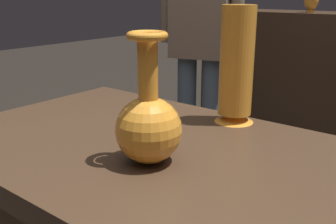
{
  "coord_description": "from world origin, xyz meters",
  "views": [
    {
      "loc": [
        0.46,
        -0.63,
        1.13
      ],
      "look_at": [
        -0.02,
        -0.04,
        0.9
      ],
      "focal_mm": 42.66,
      "sensor_mm": 36.0,
      "label": 1
    }
  ],
  "objects_px": {
    "vase_centerpiece": "(149,123)",
    "visitor_near_left": "(201,31)",
    "vase_tall_behind": "(236,67)",
    "shelf_vase_left": "(311,0)"
  },
  "relations": [
    {
      "from": "vase_tall_behind",
      "to": "vase_centerpiece",
      "type": "bearing_deg",
      "value": -91.01
    },
    {
      "from": "vase_tall_behind",
      "to": "visitor_near_left",
      "type": "relative_size",
      "value": 0.19
    },
    {
      "from": "vase_tall_behind",
      "to": "visitor_near_left",
      "type": "bearing_deg",
      "value": 128.33
    },
    {
      "from": "visitor_near_left",
      "to": "shelf_vase_left",
      "type": "bearing_deg",
      "value": -124.04
    },
    {
      "from": "shelf_vase_left",
      "to": "vase_centerpiece",
      "type": "bearing_deg",
      "value": -77.74
    },
    {
      "from": "shelf_vase_left",
      "to": "visitor_near_left",
      "type": "xyz_separation_m",
      "value": [
        -0.28,
        -0.91,
        -0.16
      ]
    },
    {
      "from": "visitor_near_left",
      "to": "vase_tall_behind",
      "type": "bearing_deg",
      "value": 111.36
    },
    {
      "from": "vase_tall_behind",
      "to": "shelf_vase_left",
      "type": "bearing_deg",
      "value": 104.55
    },
    {
      "from": "vase_centerpiece",
      "to": "shelf_vase_left",
      "type": "xyz_separation_m",
      "value": [
        -0.48,
        2.21,
        0.19
      ]
    },
    {
      "from": "vase_centerpiece",
      "to": "visitor_near_left",
      "type": "relative_size",
      "value": 0.17
    }
  ]
}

